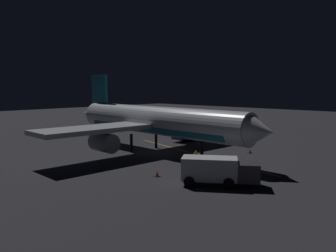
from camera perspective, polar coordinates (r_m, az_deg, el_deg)
ground_plane at (r=43.84m, az=-1.90°, el=-4.48°), size 180.00×180.00×0.20m
apron_guide_stripe at (r=43.15m, az=4.43°, el=-4.53°), size 6.66×25.49×0.01m
airliner at (r=43.67m, az=-2.41°, el=0.69°), size 29.68×33.08×9.94m
baggage_truck at (r=29.74m, az=7.97°, el=-7.20°), size 5.28×6.41×2.32m
catering_truck at (r=53.79m, az=3.73°, el=-1.05°), size 6.48×2.51×2.28m
ground_crew_worker at (r=35.83m, az=4.54°, el=-5.36°), size 0.40×0.40×1.74m
traffic_cone_near_left at (r=32.39m, az=-1.78°, el=-7.77°), size 0.50×0.50×0.55m
traffic_cone_near_right at (r=44.63m, az=13.16°, el=-3.99°), size 0.50×0.50×0.55m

